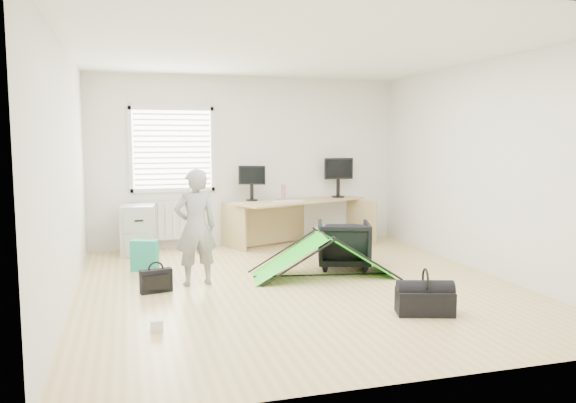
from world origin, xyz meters
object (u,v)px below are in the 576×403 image
object	(u,v)px
storage_crate	(331,235)
laptop_bag	(156,281)
filing_cabinet	(139,229)
monitor_right	(338,183)
monitor_left	(252,188)
person	(196,227)
duffel_bag	(425,302)
thermos	(283,192)
office_chair	(344,244)
kite	(323,255)
desk	(300,223)

from	to	relation	value
storage_crate	laptop_bag	bearing A→B (deg)	-143.42
filing_cabinet	monitor_right	distance (m)	3.30
filing_cabinet	monitor_left	size ratio (longest dim) A/B	1.75
person	duffel_bag	distance (m)	2.73
thermos	duffel_bag	xyz separation A→B (m)	(0.40, -3.74, -0.75)
monitor_right	duffel_bag	xyz separation A→B (m)	(-0.61, -3.94, -0.86)
filing_cabinet	duffel_bag	size ratio (longest dim) A/B	1.35
monitor_left	storage_crate	distance (m)	1.52
thermos	office_chair	distance (m)	1.77
person	kite	distance (m)	1.63
laptop_bag	monitor_right	bearing A→B (deg)	25.72
monitor_left	laptop_bag	xyz separation A→B (m)	(-1.61, -2.30, -0.81)
thermos	desk	bearing A→B (deg)	0.77
filing_cabinet	duffel_bag	world-z (taller)	filing_cabinet
monitor_right	office_chair	world-z (taller)	monitor_right
desk	duffel_bag	world-z (taller)	desk
duffel_bag	desk	bearing A→B (deg)	109.02
filing_cabinet	office_chair	bearing A→B (deg)	-26.39
office_chair	person	bearing A→B (deg)	27.85
person	monitor_left	bearing A→B (deg)	-126.90
kite	person	bearing A→B (deg)	-170.63
person	laptop_bag	distance (m)	0.76
office_chair	kite	size ratio (longest dim) A/B	0.39
thermos	duffel_bag	world-z (taller)	thermos
office_chair	storage_crate	xyz separation A→B (m)	(0.42, 1.58, -0.16)
office_chair	filing_cabinet	bearing A→B (deg)	-14.80
kite	laptop_bag	xyz separation A→B (m)	(-2.05, -0.19, -0.14)
office_chair	duffel_bag	world-z (taller)	office_chair
person	laptop_bag	world-z (taller)	person
person	kite	world-z (taller)	person
monitor_right	storage_crate	size ratio (longest dim) A/B	0.93
monitor_right	person	bearing A→B (deg)	-143.04
laptop_bag	monitor_left	bearing A→B (deg)	42.91
monitor_right	duffel_bag	distance (m)	4.08
monitor_left	monitor_right	world-z (taller)	monitor_right
desk	office_chair	world-z (taller)	desk
duffel_bag	laptop_bag	bearing A→B (deg)	165.61
desk	thermos	xyz separation A→B (m)	(-0.27, -0.00, 0.50)
monitor_left	office_chair	xyz separation A→B (m)	(0.87, -1.73, -0.63)
monitor_right	duffel_bag	bearing A→B (deg)	-101.71
monitor_left	monitor_right	size ratio (longest dim) A/B	0.85
monitor_right	thermos	xyz separation A→B (m)	(-1.01, -0.21, -0.11)
office_chair	monitor_left	bearing A→B (deg)	-45.44
monitor_left	thermos	distance (m)	0.51
office_chair	storage_crate	size ratio (longest dim) A/B	1.28
filing_cabinet	kite	bearing A→B (deg)	-36.81
thermos	person	bearing A→B (deg)	-129.14
monitor_left	duffel_bag	distance (m)	4.01
laptop_bag	duffel_bag	size ratio (longest dim) A/B	0.64
monitor_right	monitor_left	bearing A→B (deg)	-178.53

